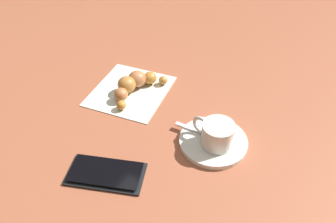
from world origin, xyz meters
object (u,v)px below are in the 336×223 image
(cell_phone, at_px, (106,173))
(croissant, at_px, (134,84))
(espresso_cup, at_px, (217,134))
(sugar_packet, at_px, (214,129))
(teaspoon, at_px, (214,137))
(saucer, at_px, (213,142))
(napkin, at_px, (130,91))

(cell_phone, bearing_deg, croissant, -66.82)
(espresso_cup, bearing_deg, sugar_packet, -58.94)
(teaspoon, distance_m, croissant, 0.24)
(saucer, distance_m, espresso_cup, 0.03)
(sugar_packet, bearing_deg, cell_phone, 35.27)
(croissant, bearing_deg, espresso_cup, 164.48)
(saucer, relative_size, napkin, 0.74)
(teaspoon, relative_size, napkin, 0.71)
(cell_phone, bearing_deg, napkin, -64.69)
(espresso_cup, xyz_separation_m, napkin, (0.25, -0.06, -0.03))
(teaspoon, distance_m, napkin, 0.24)
(cell_phone, bearing_deg, saucer, -128.49)
(teaspoon, bearing_deg, espresso_cup, 124.00)
(saucer, distance_m, cell_phone, 0.21)
(teaspoon, bearing_deg, croissant, -13.41)
(croissant, bearing_deg, teaspoon, 166.59)
(espresso_cup, bearing_deg, cell_phone, 49.04)
(sugar_packet, relative_size, cell_phone, 0.38)
(cell_phone, bearing_deg, sugar_packet, -122.35)
(saucer, distance_m, sugar_packet, 0.03)
(sugar_packet, bearing_deg, croissant, -31.53)
(napkin, height_order, croissant, croissant)
(espresso_cup, relative_size, napkin, 0.49)
(teaspoon, height_order, croissant, croissant)
(espresso_cup, xyz_separation_m, teaspoon, (0.01, -0.01, -0.02))
(espresso_cup, height_order, cell_phone, espresso_cup)
(saucer, relative_size, sugar_packet, 2.31)
(napkin, bearing_deg, espresso_cup, 166.25)
(saucer, distance_m, teaspoon, 0.01)
(saucer, xyz_separation_m, napkin, (0.24, -0.05, -0.00))
(napkin, relative_size, cell_phone, 1.18)
(teaspoon, bearing_deg, napkin, -11.62)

